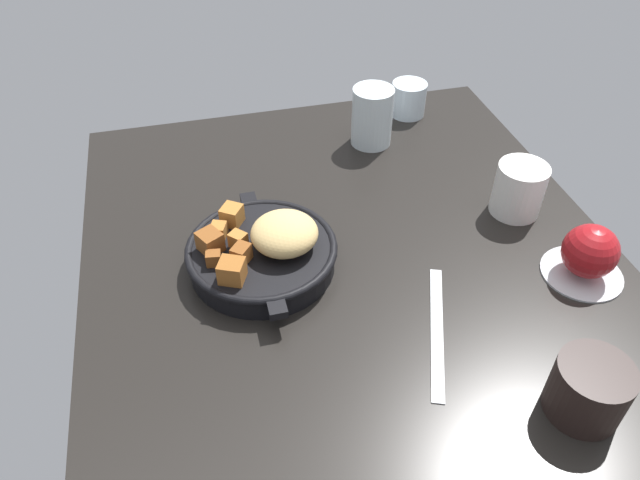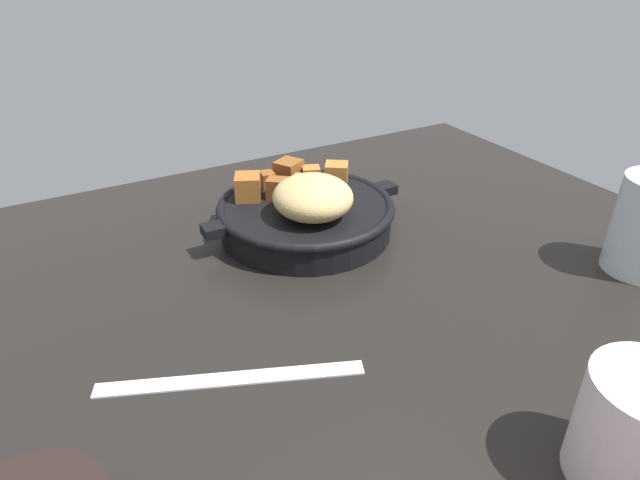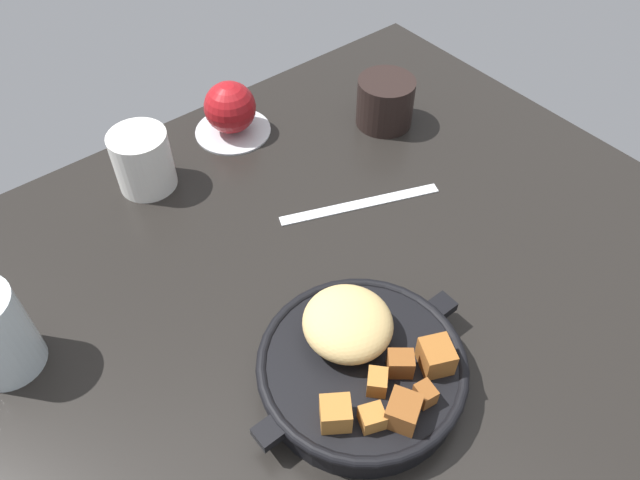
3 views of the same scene
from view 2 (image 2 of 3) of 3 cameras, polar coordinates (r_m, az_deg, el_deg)
name	(u,v)px [view 2 (image 2 of 3)]	position (r cm, az deg, el deg)	size (l,w,h in cm)	color
ground_plane	(319,308)	(56.85, -0.10, -7.09)	(99.04, 78.36, 2.40)	black
cast_iron_skillet	(306,211)	(66.60, -1.46, 3.08)	(25.99, 21.72, 8.60)	black
butter_knife	(231,378)	(47.66, -9.22, -14.03)	(22.37, 1.60, 0.36)	silver
ceramic_mug_white	(638,431)	(43.19, 30.22, -16.85)	(7.88, 7.88, 8.50)	silver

